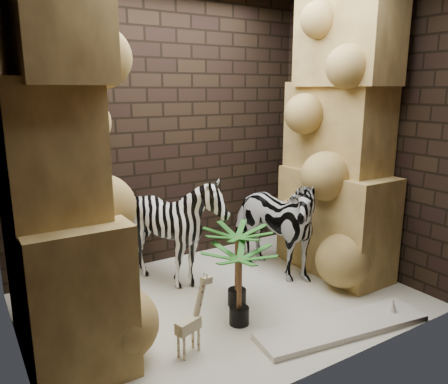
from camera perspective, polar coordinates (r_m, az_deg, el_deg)
floor at (r=4.26m, az=-0.02°, el=-14.00°), size 3.50×3.50×0.00m
wall_back at (r=4.91m, az=-7.85°, el=7.89°), size 3.50×0.00×3.50m
wall_front at (r=2.84m, az=13.51°, el=3.74°), size 3.50×0.00×3.50m
wall_right at (r=4.96m, az=17.55°, el=7.46°), size 0.00×3.00×3.00m
rock_pillar_left at (r=3.30m, az=-21.21°, el=4.50°), size 0.68×1.30×3.00m
rock_pillar_right at (r=4.71m, az=14.91°, el=7.35°), size 0.58×1.25×3.00m
zebra_right at (r=4.63m, az=6.07°, el=-3.17°), size 0.77×1.18×1.29m
zebra_left at (r=4.43m, az=-6.38°, el=-5.55°), size 1.30×1.42×1.05m
giraffe_toy at (r=3.38m, az=-4.70°, el=-15.99°), size 0.33×0.20×0.60m
palm_front at (r=4.04m, az=1.73°, el=-9.68°), size 0.36×0.36×0.75m
palm_back at (r=3.74m, az=2.02°, el=-12.22°), size 0.36×0.36×0.68m
surfboard at (r=3.93m, az=15.19°, el=-16.56°), size 1.56×0.60×0.05m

